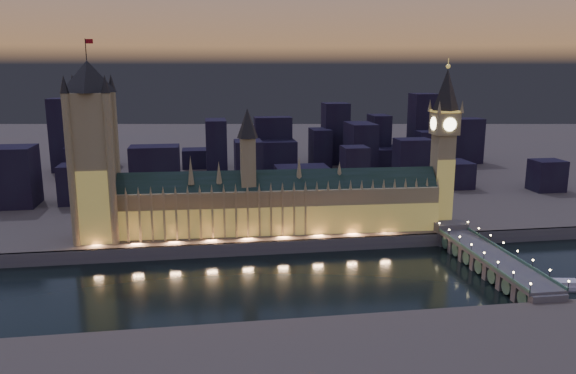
{
  "coord_description": "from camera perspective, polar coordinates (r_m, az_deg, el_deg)",
  "views": [
    {
      "loc": [
        -46.4,
        -278.7,
        111.9
      ],
      "look_at": [
        5.0,
        55.0,
        38.0
      ],
      "focal_mm": 35.0,
      "sensor_mm": 36.0,
      "label": 1
    }
  ],
  "objects": [
    {
      "name": "westminster_bridge",
      "position": [
        332.84,
        19.55,
        -6.95
      ],
      "size": [
        19.94,
        113.0,
        15.9
      ],
      "color": "#514953",
      "rests_on": "ground"
    },
    {
      "name": "palace_of_westminster",
      "position": [
        354.09,
        -0.94,
        -1.63
      ],
      "size": [
        202.0,
        28.35,
        78.0
      ],
      "color": "#977E50",
      "rests_on": "north_bank"
    },
    {
      "name": "north_bank",
      "position": [
        807.29,
        -5.4,
        4.61
      ],
      "size": [
        2000.0,
        960.0,
        8.0
      ],
      "primitive_type": "cube",
      "color": "#504940",
      "rests_on": "ground"
    },
    {
      "name": "river_boat",
      "position": [
        320.07,
        25.24,
        -9.06
      ],
      "size": [
        49.5,
        19.59,
        4.5
      ],
      "color": "#514953",
      "rests_on": "ground"
    },
    {
      "name": "elizabeth_tower",
      "position": [
        376.54,
        15.58,
        5.21
      ],
      "size": [
        18.0,
        18.0,
        107.73
      ],
      "color": "#977E50",
      "rests_on": "north_bank"
    },
    {
      "name": "embankment_wall",
      "position": [
        340.59,
        -0.48,
        -6.12
      ],
      "size": [
        2000.0,
        2.5,
        8.0
      ],
      "primitive_type": "cube",
      "color": "#514953",
      "rests_on": "ground"
    },
    {
      "name": "ground_plane",
      "position": [
        303.89,
        0.66,
        -9.26
      ],
      "size": [
        2000.0,
        2000.0,
        0.0
      ],
      "primitive_type": "plane",
      "color": "black",
      "rests_on": "ground"
    },
    {
      "name": "victoria_tower",
      "position": [
        349.45,
        -19.22,
        4.21
      ],
      "size": [
        31.68,
        31.68,
        118.23
      ],
      "color": "#977E50",
      "rests_on": "north_bank"
    },
    {
      "name": "city_backdrop",
      "position": [
        537.52,
        -0.02,
        3.58
      ],
      "size": [
        453.67,
        215.63,
        73.4
      ],
      "color": "black",
      "rests_on": "north_bank"
    }
  ]
}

